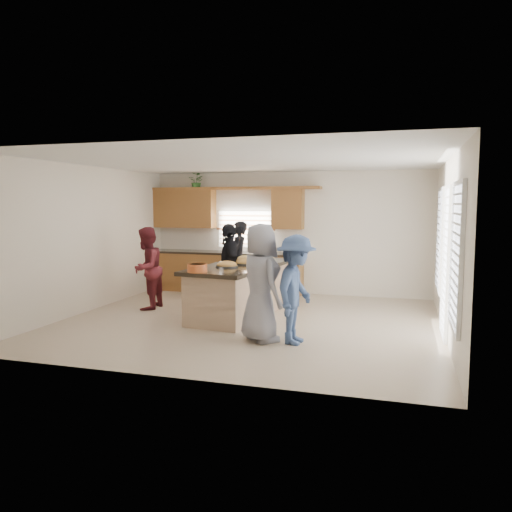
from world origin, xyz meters
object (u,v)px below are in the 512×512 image
(island, at_px, (240,291))
(woman_right_front, at_px, (260,283))
(woman_left_mid, at_px, (147,268))
(woman_left_back, at_px, (238,259))
(woman_right_back, at_px, (296,289))
(salad_bowl, at_px, (197,268))
(woman_left_front, at_px, (229,268))

(island, bearing_deg, woman_right_front, -55.27)
(woman_left_mid, relative_size, woman_right_front, 0.91)
(woman_left_back, height_order, woman_right_back, woman_left_back)
(salad_bowl, relative_size, woman_left_front, 0.19)
(woman_left_mid, distance_m, woman_left_front, 1.64)
(woman_left_back, xyz_separation_m, woman_left_front, (0.34, -1.59, 0.01))
(salad_bowl, xyz_separation_m, woman_left_mid, (-1.57, 1.16, -0.22))
(woman_left_back, xyz_separation_m, woman_right_front, (1.50, -3.43, 0.05))
(woman_right_back, bearing_deg, woman_left_front, 48.92)
(woman_left_back, height_order, woman_right_front, woman_right_front)
(woman_left_back, bearing_deg, woman_left_front, 2.26)
(island, relative_size, woman_right_back, 1.73)
(woman_left_mid, xyz_separation_m, woman_right_back, (3.32, -1.56, 0.00))
(woman_left_back, bearing_deg, woman_right_front, 13.79)
(salad_bowl, bearing_deg, woman_right_front, -18.95)
(woman_left_mid, xyz_separation_m, woman_left_front, (1.62, 0.27, 0.04))
(salad_bowl, bearing_deg, woman_left_back, 95.55)
(woman_left_mid, distance_m, woman_right_back, 3.67)
(woman_right_back, relative_size, woman_right_front, 0.91)
(woman_left_back, xyz_separation_m, woman_right_back, (2.04, -3.42, -0.03))
(woman_right_front, bearing_deg, woman_left_mid, 16.23)
(salad_bowl, relative_size, woman_left_back, 0.20)
(woman_left_back, relative_size, woman_right_back, 1.04)
(island, distance_m, woman_left_back, 1.99)
(woman_left_back, relative_size, woman_left_front, 0.99)
(island, xyz_separation_m, salad_bowl, (-0.35, -1.18, 0.57))
(island, distance_m, woman_left_mid, 1.96)
(salad_bowl, bearing_deg, woman_left_mid, 143.58)
(woman_left_back, distance_m, woman_right_back, 3.98)
(woman_left_mid, height_order, woman_left_front, woman_left_front)
(woman_left_mid, relative_size, woman_right_back, 1.00)
(island, xyz_separation_m, woman_left_front, (-0.31, 0.26, 0.40))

